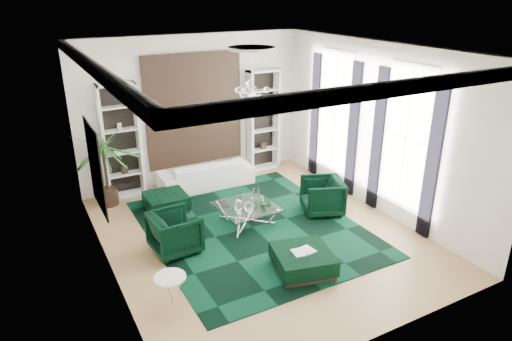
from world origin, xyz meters
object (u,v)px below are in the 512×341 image
ottoman_side (166,202)px  side_table (171,290)px  coffee_table (247,215)px  ottoman_front (303,261)px  palm (104,157)px  sofa (206,174)px  armchair_right (322,196)px  armchair_left (175,233)px

ottoman_side → side_table: side_table is taller
coffee_table → side_table: size_ratio=2.31×
ottoman_front → coffee_table: bearing=91.4°
ottoman_side → ottoman_front: 3.82m
ottoman_front → palm: 5.24m
sofa → armchair_right: (1.75, -2.65, 0.06)m
armchair_left → ottoman_side: (0.40, 1.80, -0.21)m
side_table → ottoman_front: bearing=-5.9°
sofa → ottoman_side: bearing=33.9°
sofa → ottoman_front: size_ratio=2.39×
armchair_right → ottoman_front: bearing=-22.6°
sofa → armchair_right: armchair_right is taller
sofa → coffee_table: bearing=91.7°
coffee_table → palm: bearing=135.6°
side_table → palm: size_ratio=0.22×
ottoman_side → side_table: (-1.00, -3.30, 0.05)m
armchair_left → side_table: size_ratio=1.72×
armchair_left → coffee_table: (1.75, 0.35, -0.20)m
armchair_right → palm: bearing=-101.6°
armchair_left → ottoman_front: bearing=-138.2°
ottoman_side → palm: (-1.10, 0.95, 1.00)m
coffee_table → ottoman_front: coffee_table is taller
coffee_table → sofa: bearing=90.0°
ottoman_front → armchair_right: bearing=45.8°
armchair_left → coffee_table: 1.80m
sofa → coffee_table: (0.00, -2.30, -0.14)m
sofa → armchair_left: (-1.75, -2.65, 0.06)m
ottoman_side → armchair_right: bearing=-30.1°
armchair_right → ottoman_side: 3.59m
sofa → ottoman_side: 1.60m
armchair_right → ottoman_side: (-3.10, 1.80, -0.21)m
armchair_right → coffee_table: 1.80m
sofa → coffee_table: 2.30m
ottoman_side → coffee_table: bearing=-47.0°
coffee_table → armchair_right: bearing=-11.3°
armchair_right → ottoman_front: 2.45m
armchair_right → ottoman_front: size_ratio=0.89×
armchair_left → side_table: (-0.60, -1.50, -0.16)m
armchair_left → palm: size_ratio=0.37×
sofa → armchair_left: bearing=58.3°
palm → coffee_table: bearing=-44.4°
palm → sofa: bearing=-2.3°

